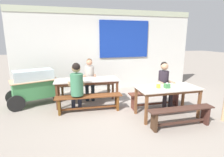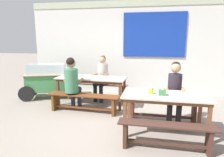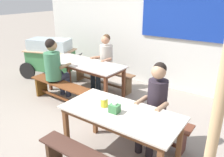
# 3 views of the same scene
# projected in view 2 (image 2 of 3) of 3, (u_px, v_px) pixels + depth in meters

# --- Properties ---
(ground_plane) EXTENTS (40.00, 40.00, 0.00)m
(ground_plane) POSITION_uv_depth(u_px,v_px,m) (122.00, 121.00, 4.35)
(ground_plane) COLOR gray
(backdrop_wall) EXTENTS (6.83, 0.23, 2.99)m
(backdrop_wall) POSITION_uv_depth(u_px,v_px,m) (134.00, 46.00, 6.44)
(backdrop_wall) COLOR silver
(backdrop_wall) RESTS_ON ground_plane
(dining_table_far) EXTENTS (1.91, 0.83, 0.77)m
(dining_table_far) POSITION_uv_depth(u_px,v_px,m) (92.00, 80.00, 5.34)
(dining_table_far) COLOR #BAACA4
(dining_table_far) RESTS_ON ground_plane
(dining_table_near) EXTENTS (1.58, 0.78, 0.77)m
(dining_table_near) POSITION_uv_depth(u_px,v_px,m) (165.00, 99.00, 3.66)
(dining_table_near) COLOR beige
(dining_table_near) RESTS_ON ground_plane
(bench_far_back) EXTENTS (1.78, 0.36, 0.45)m
(bench_far_back) POSITION_uv_depth(u_px,v_px,m) (99.00, 89.00, 6.00)
(bench_far_back) COLOR brown
(bench_far_back) RESTS_ON ground_plane
(bench_far_front) EXTENTS (1.81, 0.42, 0.45)m
(bench_far_front) POSITION_uv_depth(u_px,v_px,m) (83.00, 100.00, 4.84)
(bench_far_front) COLOR brown
(bench_far_front) RESTS_ON ground_plane
(bench_near_back) EXTENTS (1.55, 0.33, 0.45)m
(bench_near_back) POSITION_uv_depth(u_px,v_px,m) (162.00, 108.00, 4.32)
(bench_near_back) COLOR brown
(bench_near_back) RESTS_ON ground_plane
(bench_near_front) EXTENTS (1.54, 0.29, 0.45)m
(bench_near_front) POSITION_uv_depth(u_px,v_px,m) (166.00, 133.00, 3.15)
(bench_near_front) COLOR #422921
(bench_near_front) RESTS_ON ground_plane
(food_cart) EXTENTS (1.70, 1.12, 1.05)m
(food_cart) POSITION_uv_depth(u_px,v_px,m) (47.00, 78.00, 6.01)
(food_cart) COLOR #3F864D
(food_cart) RESTS_ON ground_plane
(person_right_near_table) EXTENTS (0.41, 0.51, 1.32)m
(person_right_near_table) POSITION_uv_depth(u_px,v_px,m) (175.00, 89.00, 4.13)
(person_right_near_table) COLOR black
(person_right_near_table) RESTS_ON ground_plane
(person_center_facing) EXTENTS (0.45, 0.58, 1.31)m
(person_center_facing) POSITION_uv_depth(u_px,v_px,m) (102.00, 75.00, 5.81)
(person_center_facing) COLOR #1D262E
(person_center_facing) RESTS_ON ground_plane
(person_left_back_turned) EXTENTS (0.45, 0.53, 1.35)m
(person_left_back_turned) POSITION_uv_depth(u_px,v_px,m) (72.00, 80.00, 4.87)
(person_left_back_turned) COLOR #2F364A
(person_left_back_turned) RESTS_ON ground_plane
(tissue_box) EXTENTS (0.13, 0.11, 0.13)m
(tissue_box) POSITION_uv_depth(u_px,v_px,m) (162.00, 92.00, 3.59)
(tissue_box) COLOR #3E7C47
(tissue_box) RESTS_ON dining_table_near
(condiment_jar) EXTENTS (0.10, 0.10, 0.13)m
(condiment_jar) POSITION_uv_depth(u_px,v_px,m) (151.00, 91.00, 3.68)
(condiment_jar) COLOR yellow
(condiment_jar) RESTS_ON dining_table_near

